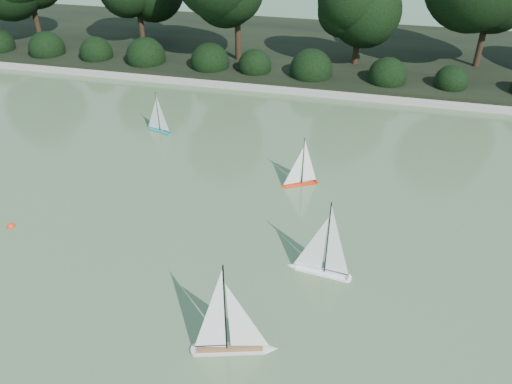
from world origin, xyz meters
TOP-DOWN VIEW (x-y plane):
  - ground at (0.00, 0.00)m, footprint 80.00×80.00m
  - pond_coping at (0.00, 9.00)m, footprint 40.00×0.35m
  - far_bank at (0.00, 13.00)m, footprint 40.00×8.00m
  - shrub_hedge at (0.00, 9.90)m, footprint 29.10×1.10m
  - sailboat_white_a at (1.14, 0.93)m, footprint 1.16×0.31m
  - sailboat_white_b at (0.23, -1.02)m, footprint 1.28×0.53m
  - sailboat_orange at (0.34, 3.67)m, footprint 0.85×0.52m
  - sailboat_teal at (-3.77, 5.49)m, footprint 0.87×0.40m
  - race_buoy at (-4.90, 0.83)m, footprint 0.16×0.16m

SIDE VIEW (x-z plane):
  - ground at x=0.00m, z-range 0.00..0.00m
  - race_buoy at x=-4.90m, z-range -0.08..0.08m
  - pond_coping at x=0.00m, z-range 0.00..0.18m
  - far_bank at x=0.00m, z-range 0.00..0.30m
  - sailboat_teal at x=-3.77m, z-range -0.41..0.79m
  - sailboat_orange at x=0.34m, z-range -0.42..0.81m
  - sailboat_white_a at x=1.14m, z-range -0.54..1.04m
  - sailboat_white_b at x=0.23m, z-range -0.61..1.15m
  - shrub_hedge at x=0.00m, z-range -0.10..1.00m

